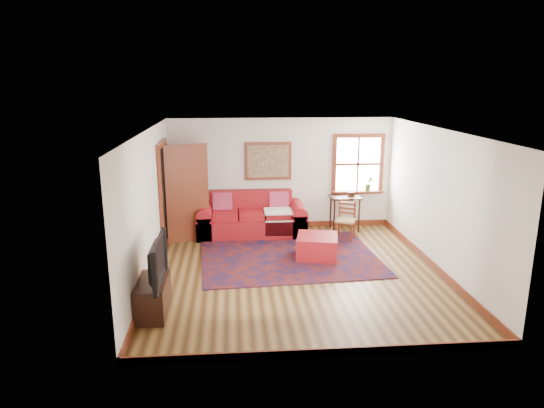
{
  "coord_description": "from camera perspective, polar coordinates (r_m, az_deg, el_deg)",
  "views": [
    {
      "loc": [
        -1.09,
        -7.96,
        3.29
      ],
      "look_at": [
        -0.39,
        0.6,
        1.1
      ],
      "focal_mm": 32.0,
      "sensor_mm": 36.0,
      "label": 1
    }
  ],
  "objects": [
    {
      "name": "red_leather_sofa",
      "position": [
        10.68,
        -2.41,
        -1.93
      ],
      "size": [
        2.35,
        0.97,
        0.92
      ],
      "color": "maroon",
      "rests_on": "ground"
    },
    {
      "name": "room_envelope",
      "position": [
        8.21,
        3.02,
        2.77
      ],
      "size": [
        5.04,
        5.54,
        2.52
      ],
      "color": "silver",
      "rests_on": "ground"
    },
    {
      "name": "persian_rug",
      "position": [
        9.39,
        2.0,
        -6.16
      ],
      "size": [
        3.5,
        2.88,
        0.02
      ],
      "primitive_type": "cube",
      "rotation": [
        0.0,
        0.0,
        0.07
      ],
      "color": "#55130C",
      "rests_on": "ground"
    },
    {
      "name": "television",
      "position": [
        7.09,
        -13.98,
        -6.49
      ],
      "size": [
        0.15,
        1.12,
        0.64
      ],
      "primitive_type": "imported",
      "rotation": [
        0.0,
        0.0,
        1.57
      ],
      "color": "black",
      "rests_on": "media_cabinet"
    },
    {
      "name": "red_ottoman",
      "position": [
        9.32,
        5.32,
        -5.02
      ],
      "size": [
        0.9,
        0.9,
        0.43
      ],
      "primitive_type": "cube",
      "rotation": [
        0.0,
        0.0,
        -0.21
      ],
      "color": "maroon",
      "rests_on": "ground"
    },
    {
      "name": "framed_artwork",
      "position": [
        10.84,
        -0.48,
        5.07
      ],
      "size": [
        1.05,
        0.07,
        0.85
      ],
      "color": "maroon",
      "rests_on": "ground"
    },
    {
      "name": "media_cabinet",
      "position": [
        7.35,
        -13.82,
        -10.57
      ],
      "size": [
        0.41,
        0.91,
        0.5
      ],
      "primitive_type": "cube",
      "color": "black",
      "rests_on": "ground"
    },
    {
      "name": "ground",
      "position": [
        8.68,
        2.89,
        -7.99
      ],
      "size": [
        5.5,
        5.5,
        0.0
      ],
      "primitive_type": "plane",
      "color": "#3E2610",
      "rests_on": "ground"
    },
    {
      "name": "side_table",
      "position": [
        10.96,
        8.59,
        0.26
      ],
      "size": [
        0.66,
        0.49,
        0.79
      ],
      "color": "black",
      "rests_on": "ground"
    },
    {
      "name": "doorway",
      "position": [
        10.05,
        -10.97,
        1.28
      ],
      "size": [
        0.89,
        1.08,
        2.14
      ],
      "color": "black",
      "rests_on": "ground"
    },
    {
      "name": "ladder_back_chair",
      "position": [
        10.42,
        8.71,
        -1.69
      ],
      "size": [
        0.51,
        0.5,
        0.84
      ],
      "color": "tan",
      "rests_on": "ground"
    },
    {
      "name": "window",
      "position": [
        11.22,
        10.22,
        3.93
      ],
      "size": [
        1.18,
        0.2,
        1.38
      ],
      "color": "white",
      "rests_on": "ground"
    },
    {
      "name": "candle_hurricane",
      "position": [
        7.57,
        -13.15,
        -7.03
      ],
      "size": [
        0.12,
        0.12,
        0.18
      ],
      "color": "silver",
      "rests_on": "media_cabinet"
    }
  ]
}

